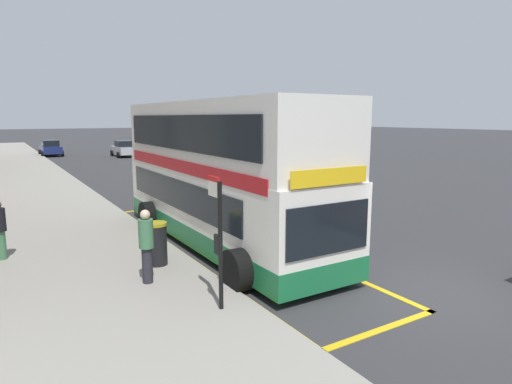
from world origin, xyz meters
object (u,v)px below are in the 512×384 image
at_px(parked_car_navy_across, 226,173).
at_px(bus_stop_sign, 218,232).
at_px(double_decker_bus, 219,179).
at_px(parked_car_silver_ahead, 124,149).
at_px(parked_car_navy_distant, 51,148).
at_px(pedestrian_waiting_near_sign, 146,243).
at_px(litter_bin, 157,243).

bearing_deg(parked_car_navy_across, bus_stop_sign, -116.22).
height_order(double_decker_bus, parked_car_silver_ahead, double_decker_bus).
relative_size(parked_car_navy_distant, parked_car_silver_ahead, 1.00).
bearing_deg(double_decker_bus, bus_stop_sign, -116.85).
distance_m(double_decker_bus, pedestrian_waiting_near_sign, 4.08).
distance_m(parked_car_navy_distant, litter_bin, 38.77).
bearing_deg(parked_car_navy_distant, pedestrian_waiting_near_sign, -95.58).
height_order(bus_stop_sign, parked_car_navy_distant, bus_stop_sign).
height_order(bus_stop_sign, pedestrian_waiting_near_sign, bus_stop_sign).
bearing_deg(parked_car_silver_ahead, parked_car_navy_distant, 139.40).
distance_m(parked_car_navy_distant, pedestrian_waiting_near_sign, 39.90).
xyz_separation_m(double_decker_bus, parked_car_silver_ahead, (5.55, 32.51, -1.26)).
height_order(double_decker_bus, pedestrian_waiting_near_sign, double_decker_bus).
xyz_separation_m(parked_car_navy_distant, parked_car_silver_ahead, (6.26, -4.87, 0.00)).
xyz_separation_m(parked_car_navy_across, pedestrian_waiting_near_sign, (-8.52, -12.42, 0.28)).
distance_m(parked_car_navy_distant, parked_car_navy_across, 28.08).
bearing_deg(parked_car_navy_across, pedestrian_waiting_near_sign, -122.69).
bearing_deg(parked_car_navy_across, double_decker_bus, -116.73).
relative_size(parked_car_navy_across, pedestrian_waiting_near_sign, 2.42).
bearing_deg(pedestrian_waiting_near_sign, parked_car_navy_across, 55.55).
distance_m(parked_car_navy_across, parked_car_silver_ahead, 22.54).
bearing_deg(pedestrian_waiting_near_sign, litter_bin, 61.14).
bearing_deg(parked_car_navy_distant, double_decker_bus, -91.05).
bearing_deg(pedestrian_waiting_near_sign, double_decker_bus, 38.22).
height_order(parked_car_navy_distant, parked_car_navy_across, same).
height_order(parked_car_silver_ahead, pedestrian_waiting_near_sign, pedestrian_waiting_near_sign).
bearing_deg(litter_bin, double_decker_bus, 28.28).
xyz_separation_m(pedestrian_waiting_near_sign, litter_bin, (0.61, 1.10, -0.38)).
bearing_deg(litter_bin, pedestrian_waiting_near_sign, -118.86).
distance_m(bus_stop_sign, parked_car_silver_ahead, 37.85).
bearing_deg(litter_bin, parked_car_navy_across, 55.04).
relative_size(pedestrian_waiting_near_sign, litter_bin, 1.54).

